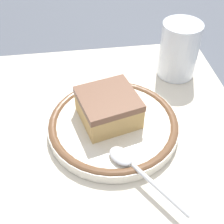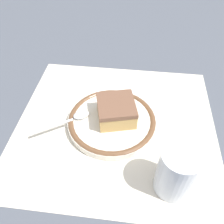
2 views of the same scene
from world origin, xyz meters
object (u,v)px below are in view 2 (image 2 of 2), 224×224
plate (112,120)px  spoon (73,119)px  cup (176,173)px  cake_slice (117,111)px  napkin (151,90)px

plate → spoon: 0.08m
spoon → cup: (-0.20, 0.12, 0.02)m
plate → cake_slice: bearing=-159.5°
cup → plate: bearing=-47.3°
spoon → cup: cup is taller
plate → spoon: bearing=10.3°
plate → napkin: size_ratio=1.36×
plate → spoon: spoon is taller
napkin → cake_slice: bearing=57.5°
cup → napkin: size_ratio=0.69×
cake_slice → spoon: size_ratio=0.83×
spoon → cup: bearing=149.9°
spoon → napkin: 0.21m
cake_slice → cup: 0.17m
spoon → napkin: spoon is taller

